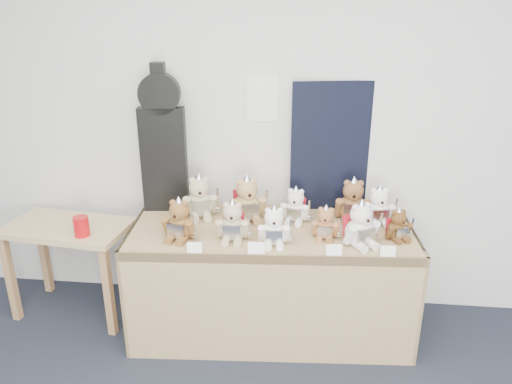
# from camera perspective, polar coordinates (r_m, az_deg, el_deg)

# --- Properties ---
(room_shell) EXTENTS (6.00, 6.00, 6.00)m
(room_shell) POSITION_cam_1_polar(r_m,az_deg,el_deg) (3.35, 0.75, 10.62)
(room_shell) COLOR white
(room_shell) RESTS_ON floor
(display_table) EXTENTS (1.86, 0.88, 0.75)m
(display_table) POSITION_cam_1_polar(r_m,az_deg,el_deg) (3.21, 1.75, -7.23)
(display_table) COLOR #8F6B49
(display_table) RESTS_ON floor
(side_table) EXTENTS (0.87, 0.55, 0.68)m
(side_table) POSITION_cam_1_polar(r_m,az_deg,el_deg) (3.68, -20.55, -5.29)
(side_table) COLOR tan
(side_table) RESTS_ON floor
(guitar_case) EXTENTS (0.31, 0.12, 1.00)m
(guitar_case) POSITION_cam_1_polar(r_m,az_deg,el_deg) (3.38, -10.61, 5.75)
(guitar_case) COLOR black
(guitar_case) RESTS_ON display_table
(navy_board) EXTENTS (0.65, 0.15, 0.88)m
(navy_board) POSITION_cam_1_polar(r_m,az_deg,el_deg) (3.39, 9.55, 5.06)
(navy_board) COLOR black
(navy_board) RESTS_ON display_table
(red_cup) EXTENTS (0.10, 0.10, 0.13)m
(red_cup) POSITION_cam_1_polar(r_m,az_deg,el_deg) (3.42, -19.33, -3.73)
(red_cup) COLOR #B80C11
(red_cup) RESTS_ON side_table
(teddy_front_far_left) EXTENTS (0.23, 0.20, 0.29)m
(teddy_front_far_left) POSITION_cam_1_polar(r_m,az_deg,el_deg) (3.05, -8.76, -3.34)
(teddy_front_far_left) COLOR brown
(teddy_front_far_left) RESTS_ON display_table
(teddy_front_left) EXTENTS (0.23, 0.19, 0.28)m
(teddy_front_left) POSITION_cam_1_polar(r_m,az_deg,el_deg) (3.01, -2.69, -3.52)
(teddy_front_left) COLOR tan
(teddy_front_left) RESTS_ON display_table
(teddy_front_centre) EXTENTS (0.22, 0.18, 0.26)m
(teddy_front_centre) POSITION_cam_1_polar(r_m,az_deg,el_deg) (2.95, 2.06, -4.09)
(teddy_front_centre) COLOR white
(teddy_front_centre) RESTS_ON display_table
(teddy_front_right) EXTENTS (0.19, 0.15, 0.23)m
(teddy_front_right) POSITION_cam_1_polar(r_m,az_deg,el_deg) (3.06, 7.92, -3.66)
(teddy_front_right) COLOR #9E663C
(teddy_front_right) RESTS_ON display_table
(teddy_front_far_right) EXTENTS (0.25, 0.24, 0.30)m
(teddy_front_far_right) POSITION_cam_1_polar(r_m,az_deg,el_deg) (3.00, 11.87, -3.82)
(teddy_front_far_right) COLOR silver
(teddy_front_far_right) RESTS_ON display_table
(teddy_front_end) EXTENTS (0.18, 0.17, 0.22)m
(teddy_front_end) POSITION_cam_1_polar(r_m,az_deg,el_deg) (3.14, 15.94, -3.77)
(teddy_front_end) COLOR brown
(teddy_front_end) RESTS_ON display_table
(teddy_back_left) EXTENTS (0.27, 0.24, 0.32)m
(teddy_back_left) POSITION_cam_1_polar(r_m,az_deg,el_deg) (3.34, -6.44, -0.74)
(teddy_back_left) COLOR #BAB088
(teddy_back_left) RESTS_ON display_table
(teddy_back_centre_left) EXTENTS (0.28, 0.26, 0.33)m
(teddy_back_centre_left) POSITION_cam_1_polar(r_m,az_deg,el_deg) (3.26, -1.00, -1.04)
(teddy_back_centre_left) COLOR tan
(teddy_back_centre_left) RESTS_ON display_table
(teddy_back_centre_right) EXTENTS (0.21, 0.18, 0.26)m
(teddy_back_centre_right) POSITION_cam_1_polar(r_m,az_deg,el_deg) (3.26, 4.52, -1.68)
(teddy_back_centre_right) COLOR white
(teddy_back_centre_right) RESTS_ON display_table
(teddy_back_right) EXTENTS (0.25, 0.20, 0.31)m
(teddy_back_right) POSITION_cam_1_polar(r_m,az_deg,el_deg) (3.33, 10.98, -1.10)
(teddy_back_right) COLOR brown
(teddy_back_right) RESTS_ON display_table
(teddy_back_end) EXTENTS (0.23, 0.20, 0.28)m
(teddy_back_end) POSITION_cam_1_polar(r_m,az_deg,el_deg) (3.31, 13.83, -1.70)
(teddy_back_end) COLOR white
(teddy_back_end) RESTS_ON display_table
(entry_card_a) EXTENTS (0.09, 0.03, 0.06)m
(entry_card_a) POSITION_cam_1_polar(r_m,az_deg,el_deg) (2.90, -7.03, -6.32)
(entry_card_a) COLOR white
(entry_card_a) RESTS_ON display_table
(entry_card_b) EXTENTS (0.10, 0.03, 0.07)m
(entry_card_b) POSITION_cam_1_polar(r_m,az_deg,el_deg) (2.87, 0.04, -6.43)
(entry_card_b) COLOR white
(entry_card_b) RESTS_ON display_table
(entry_card_c) EXTENTS (0.09, 0.03, 0.06)m
(entry_card_c) POSITION_cam_1_polar(r_m,az_deg,el_deg) (2.89, 8.91, -6.56)
(entry_card_c) COLOR white
(entry_card_c) RESTS_ON display_table
(entry_card_d) EXTENTS (0.09, 0.03, 0.06)m
(entry_card_d) POSITION_cam_1_polar(r_m,az_deg,el_deg) (2.94, 14.86, -6.55)
(entry_card_d) COLOR white
(entry_card_d) RESTS_ON display_table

